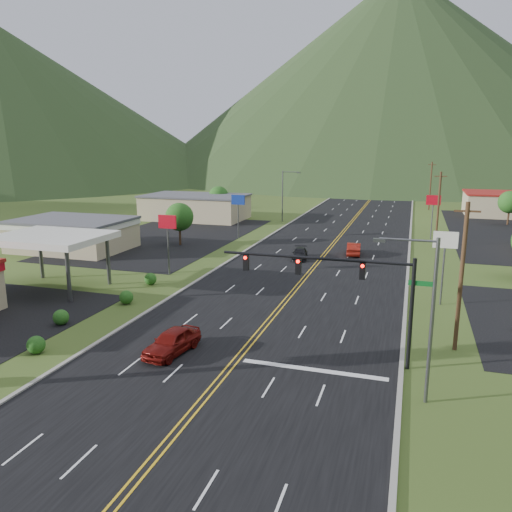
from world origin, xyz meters
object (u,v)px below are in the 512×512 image
(gas_canopy, at_px, (51,239))
(car_red_near, at_px, (172,342))
(streetlight_west, at_px, (284,193))
(car_red_far, at_px, (354,249))
(traffic_signal, at_px, (345,280))
(streetlight_east, at_px, (426,310))
(car_dark_mid, at_px, (300,254))

(gas_canopy, relative_size, car_red_near, 2.09)
(streetlight_west, distance_m, car_red_far, 28.94)
(car_red_near, xyz_separation_m, car_red_far, (7.90, 34.12, -0.05))
(traffic_signal, xyz_separation_m, gas_canopy, (-28.48, 8.00, -0.46))
(streetlight_west, relative_size, car_red_near, 1.88)
(streetlight_west, height_order, car_red_far, streetlight_west)
(streetlight_east, distance_m, streetlight_west, 64.21)
(streetlight_west, height_order, car_red_near, streetlight_west)
(streetlight_west, bearing_deg, traffic_signal, -72.03)
(gas_canopy, bearing_deg, streetlight_west, 77.87)
(car_red_near, height_order, car_red_far, car_red_near)
(streetlight_east, height_order, car_red_far, streetlight_east)
(car_dark_mid, bearing_deg, gas_canopy, -144.90)
(streetlight_west, relative_size, car_dark_mid, 2.09)
(streetlight_west, bearing_deg, car_red_near, -82.88)
(car_red_near, relative_size, car_red_far, 1.03)
(streetlight_west, bearing_deg, gas_canopy, -102.13)
(streetlight_east, bearing_deg, car_dark_mid, 113.34)
(car_red_near, height_order, car_dark_mid, car_red_near)
(traffic_signal, height_order, car_red_far, traffic_signal)
(gas_canopy, xyz_separation_m, car_dark_mid, (19.58, 19.50, -4.25))
(car_red_far, bearing_deg, car_dark_mid, 30.38)
(car_red_near, bearing_deg, traffic_signal, 21.04)
(streetlight_east, bearing_deg, gas_canopy, 160.12)
(traffic_signal, relative_size, gas_canopy, 1.31)
(traffic_signal, bearing_deg, car_dark_mid, 107.93)
(streetlight_east, height_order, car_dark_mid, streetlight_east)
(streetlight_east, bearing_deg, streetlight_west, 110.86)
(streetlight_west, relative_size, gas_canopy, 0.90)
(traffic_signal, height_order, streetlight_west, streetlight_west)
(streetlight_west, height_order, car_dark_mid, streetlight_west)
(car_dark_mid, bearing_deg, car_red_far, 25.96)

